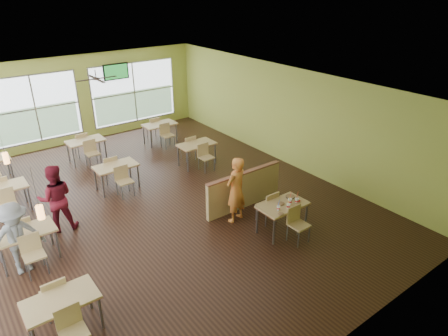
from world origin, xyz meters
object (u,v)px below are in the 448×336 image
(main_table, at_px, (283,209))
(food_basket, at_px, (290,197))
(man_plaid, at_px, (236,190))
(half_wall_divider, at_px, (244,190))

(main_table, xyz_separation_m, food_basket, (0.36, 0.11, 0.15))
(main_table, bearing_deg, man_plaid, 118.91)
(food_basket, bearing_deg, man_plaid, 134.89)
(main_table, relative_size, food_basket, 6.55)
(main_table, bearing_deg, food_basket, 17.56)
(main_table, height_order, half_wall_divider, half_wall_divider)
(man_plaid, xyz_separation_m, food_basket, (0.95, -0.95, -0.09))
(main_table, distance_m, half_wall_divider, 1.45)
(man_plaid, relative_size, food_basket, 7.49)
(main_table, relative_size, man_plaid, 0.87)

